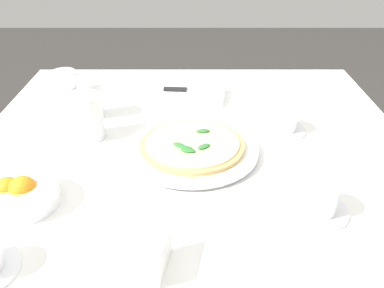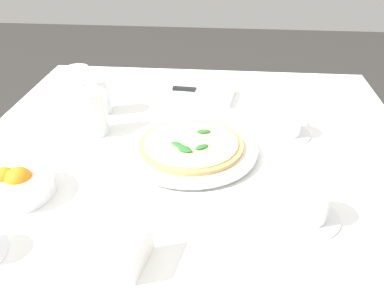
# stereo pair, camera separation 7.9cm
# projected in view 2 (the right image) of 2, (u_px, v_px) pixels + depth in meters

# --- Properties ---
(dining_table) EXTENTS (1.14, 1.14, 0.75)m
(dining_table) POSITION_uv_depth(u_px,v_px,m) (192.00, 190.00, 1.10)
(dining_table) COLOR white
(dining_table) RESTS_ON ground_plane
(pizza_plate) EXTENTS (0.33, 0.33, 0.02)m
(pizza_plate) POSITION_uv_depth(u_px,v_px,m) (192.00, 149.00, 1.01)
(pizza_plate) COLOR white
(pizza_plate) RESTS_ON dining_table
(pizza) EXTENTS (0.26, 0.26, 0.02)m
(pizza) POSITION_uv_depth(u_px,v_px,m) (192.00, 144.00, 1.00)
(pizza) COLOR #DBAD60
(pizza) RESTS_ON pizza_plate
(coffee_cup_left_edge) EXTENTS (0.13, 0.13, 0.06)m
(coffee_cup_left_edge) POSITION_uv_depth(u_px,v_px,m) (287.00, 125.00, 1.08)
(coffee_cup_left_edge) COLOR white
(coffee_cup_left_edge) RESTS_ON dining_table
(coffee_cup_near_right) EXTENTS (0.13, 0.13, 0.07)m
(coffee_cup_near_right) POSITION_uv_depth(u_px,v_px,m) (308.00, 206.00, 0.79)
(coffee_cup_near_right) COLOR white
(coffee_cup_near_right) RESTS_ON dining_table
(coffee_cup_back_corner) EXTENTS (0.13, 0.13, 0.06)m
(coffee_cup_back_corner) POSITION_uv_depth(u_px,v_px,m) (78.00, 77.00, 1.38)
(coffee_cup_back_corner) COLOR white
(coffee_cup_back_corner) RESTS_ON dining_table
(water_glass_near_left) EXTENTS (0.07, 0.07, 0.11)m
(water_glass_near_left) POSITION_uv_depth(u_px,v_px,m) (99.00, 97.00, 1.19)
(water_glass_near_left) COLOR white
(water_glass_near_left) RESTS_ON dining_table
(water_glass_far_left) EXTENTS (0.07, 0.07, 0.12)m
(water_glass_far_left) POSITION_uv_depth(u_px,v_px,m) (94.00, 115.00, 1.08)
(water_glass_far_left) COLOR white
(water_glass_far_left) RESTS_ON dining_table
(napkin_folded) EXTENTS (0.24, 0.16, 0.02)m
(napkin_folded) POSITION_uv_depth(u_px,v_px,m) (199.00, 94.00, 1.30)
(napkin_folded) COLOR white
(napkin_folded) RESTS_ON dining_table
(dinner_knife) EXTENTS (0.20, 0.03, 0.01)m
(dinner_knife) POSITION_uv_depth(u_px,v_px,m) (200.00, 90.00, 1.29)
(dinner_knife) COLOR silver
(dinner_knife) RESTS_ON napkin_folded
(citrus_bowl) EXTENTS (0.15, 0.15, 0.07)m
(citrus_bowl) POSITION_uv_depth(u_px,v_px,m) (17.00, 184.00, 0.86)
(citrus_bowl) COLOR white
(citrus_bowl) RESTS_ON dining_table
(menu_card) EXTENTS (0.02, 0.09, 0.06)m
(menu_card) POSITION_uv_depth(u_px,v_px,m) (143.00, 253.00, 0.68)
(menu_card) COLOR white
(menu_card) RESTS_ON dining_table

